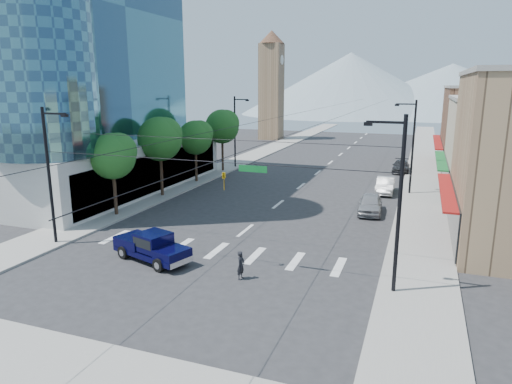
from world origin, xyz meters
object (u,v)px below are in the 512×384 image
at_px(pedestrian, 241,265).
at_px(parked_car_far, 401,166).
at_px(parked_car_near, 370,204).
at_px(pickup_truck, 152,246).
at_px(parked_car_mid, 385,185).

height_order(pedestrian, parked_car_far, pedestrian).
bearing_deg(parked_car_near, pedestrian, -111.56).
distance_m(parked_car_near, parked_car_far, 20.09).
relative_size(pedestrian, parked_car_far, 0.33).
distance_m(pickup_truck, parked_car_near, 18.84).
bearing_deg(parked_car_near, parked_car_mid, 82.19).
relative_size(pedestrian, parked_car_near, 0.34).
height_order(parked_car_near, parked_car_far, parked_car_near).
relative_size(pickup_truck, parked_car_far, 1.14).
xyz_separation_m(parked_car_mid, parked_car_far, (0.87, 12.12, -0.06)).
relative_size(parked_car_near, parked_car_mid, 1.00).
bearing_deg(pickup_truck, pedestrian, 11.72).
xyz_separation_m(pedestrian, parked_car_far, (6.52, 35.90, -0.09)).
bearing_deg(parked_car_mid, pickup_truck, -117.60).
relative_size(pickup_truck, pedestrian, 3.49).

